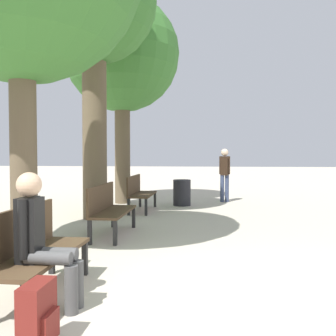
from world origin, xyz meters
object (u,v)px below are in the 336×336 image
(person_seated, at_px, (42,237))
(pedestrian_near, at_px, (225,172))
(tree_row_2, at_px, (122,56))
(trash_bin, at_px, (182,193))
(bench_row_1, at_px, (108,207))
(bench_row_2, at_px, (139,191))
(backpack, at_px, (38,317))
(bench_row_0, at_px, (31,247))
(tree_row_1, at_px, (94,6))

(person_seated, height_order, pedestrian_near, pedestrian_near)
(tree_row_2, height_order, person_seated, tree_row_2)
(trash_bin, bearing_deg, bench_row_1, -104.25)
(bench_row_1, distance_m, bench_row_2, 2.87)
(backpack, bearing_deg, bench_row_2, 94.52)
(bench_row_0, xyz_separation_m, tree_row_1, (-0.76, 4.54, 4.17))
(tree_row_2, distance_m, backpack, 9.20)
(pedestrian_near, bearing_deg, person_seated, -103.87)
(tree_row_2, relative_size, pedestrian_near, 3.76)
(bench_row_0, height_order, person_seated, person_seated)
(tree_row_2, height_order, backpack, tree_row_2)
(bench_row_0, bearing_deg, trash_bin, 81.61)
(bench_row_1, bearing_deg, trash_bin, 75.75)
(tree_row_2, bearing_deg, trash_bin, -11.47)
(pedestrian_near, bearing_deg, tree_row_1, -132.79)
(person_seated, bearing_deg, bench_row_1, 94.34)
(backpack, bearing_deg, tree_row_2, 98.99)
(trash_bin, bearing_deg, bench_row_0, -98.39)
(bench_row_1, xyz_separation_m, trash_bin, (1.01, 3.97, -0.15))
(bench_row_0, height_order, trash_bin, bench_row_0)
(bench_row_1, xyz_separation_m, tree_row_2, (-0.76, 4.33, 3.78))
(bench_row_2, xyz_separation_m, pedestrian_near, (2.22, 2.03, 0.41))
(tree_row_1, bearing_deg, bench_row_1, -65.44)
(pedestrian_near, xyz_separation_m, trash_bin, (-1.21, -0.92, -0.55))
(tree_row_1, distance_m, tree_row_2, 2.69)
(backpack, height_order, trash_bin, trash_bin)
(bench_row_2, relative_size, trash_bin, 2.12)
(bench_row_1, height_order, tree_row_2, tree_row_2)
(tree_row_2, relative_size, trash_bin, 8.33)
(bench_row_0, bearing_deg, person_seated, -49.08)
(bench_row_2, height_order, person_seated, person_seated)
(pedestrian_near, bearing_deg, backpack, -100.98)
(bench_row_2, xyz_separation_m, tree_row_2, (-0.76, 1.46, 3.78))
(tree_row_1, relative_size, person_seated, 4.90)
(bench_row_2, bearing_deg, tree_row_1, -122.47)
(bench_row_1, relative_size, backpack, 3.08)
(bench_row_1, distance_m, tree_row_1, 4.55)
(tree_row_1, relative_size, trash_bin, 8.62)
(tree_row_2, distance_m, person_seated, 8.36)
(tree_row_1, bearing_deg, bench_row_0, -80.46)
(backpack, distance_m, trash_bin, 7.82)
(tree_row_2, xyz_separation_m, trash_bin, (1.77, -0.36, -3.93))
(person_seated, xyz_separation_m, trash_bin, (0.77, 7.11, -0.31))
(tree_row_1, xyz_separation_m, backpack, (1.29, -5.50, -4.43))
(bench_row_2, height_order, trash_bin, bench_row_2)
(person_seated, relative_size, backpack, 2.55)
(tree_row_2, bearing_deg, bench_row_1, -80.01)
(pedestrian_near, distance_m, trash_bin, 1.62)
(tree_row_1, bearing_deg, tree_row_2, 90.00)
(bench_row_1, height_order, trash_bin, bench_row_1)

